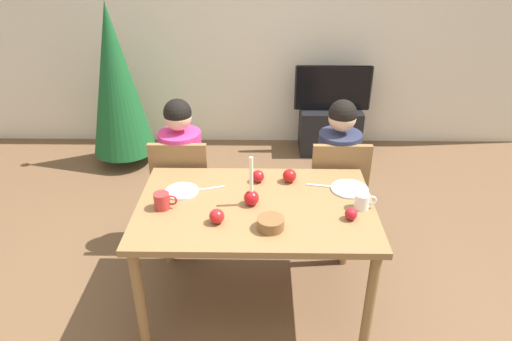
# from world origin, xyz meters

# --- Properties ---
(ground_plane) EXTENTS (7.68, 7.68, 0.00)m
(ground_plane) POSITION_xyz_m (0.00, 0.00, 0.00)
(ground_plane) COLOR brown
(back_wall) EXTENTS (6.40, 0.10, 2.60)m
(back_wall) POSITION_xyz_m (0.00, 2.60, 1.30)
(back_wall) COLOR beige
(back_wall) RESTS_ON ground
(dining_table) EXTENTS (1.40, 0.90, 0.75)m
(dining_table) POSITION_xyz_m (0.00, 0.00, 0.67)
(dining_table) COLOR olive
(dining_table) RESTS_ON ground
(chair_left) EXTENTS (0.40, 0.40, 0.90)m
(chair_left) POSITION_xyz_m (-0.54, 0.61, 0.51)
(chair_left) COLOR olive
(chair_left) RESTS_ON ground
(chair_right) EXTENTS (0.40, 0.40, 0.90)m
(chair_right) POSITION_xyz_m (0.58, 0.61, 0.51)
(chair_right) COLOR olive
(chair_right) RESTS_ON ground
(person_left_child) EXTENTS (0.30, 0.30, 1.17)m
(person_left_child) POSITION_xyz_m (-0.54, 0.64, 0.57)
(person_left_child) COLOR #33384C
(person_left_child) RESTS_ON ground
(person_right_child) EXTENTS (0.30, 0.30, 1.17)m
(person_right_child) POSITION_xyz_m (0.58, 0.64, 0.57)
(person_right_child) COLOR #33384C
(person_right_child) RESTS_ON ground
(tv_stand) EXTENTS (0.64, 0.40, 0.48)m
(tv_stand) POSITION_xyz_m (0.76, 2.30, 0.24)
(tv_stand) COLOR black
(tv_stand) RESTS_ON ground
(tv) EXTENTS (0.79, 0.05, 0.46)m
(tv) POSITION_xyz_m (0.76, 2.30, 0.71)
(tv) COLOR black
(tv) RESTS_ON tv_stand
(christmas_tree) EXTENTS (0.62, 0.62, 1.69)m
(christmas_tree) POSITION_xyz_m (-1.38, 1.99, 0.87)
(christmas_tree) COLOR brown
(christmas_tree) RESTS_ON ground
(candle_centerpiece) EXTENTS (0.09, 0.09, 0.31)m
(candle_centerpiece) POSITION_xyz_m (-0.02, 0.00, 0.82)
(candle_centerpiece) COLOR red
(candle_centerpiece) RESTS_ON dining_table
(plate_left) EXTENTS (0.21, 0.21, 0.01)m
(plate_left) POSITION_xyz_m (-0.46, 0.14, 0.76)
(plate_left) COLOR silver
(plate_left) RESTS_ON dining_table
(plate_right) EXTENTS (0.23, 0.23, 0.01)m
(plate_right) POSITION_xyz_m (0.58, 0.18, 0.76)
(plate_right) COLOR silver
(plate_right) RESTS_ON dining_table
(mug_left) EXTENTS (0.14, 0.09, 0.10)m
(mug_left) POSITION_xyz_m (-0.54, -0.05, 0.80)
(mug_left) COLOR #B72D2D
(mug_left) RESTS_ON dining_table
(mug_right) EXTENTS (0.13, 0.09, 0.09)m
(mug_right) POSITION_xyz_m (0.62, -0.03, 0.80)
(mug_right) COLOR white
(mug_right) RESTS_ON dining_table
(fork_left) EXTENTS (0.18, 0.07, 0.01)m
(fork_left) POSITION_xyz_m (-0.29, 0.17, 0.75)
(fork_left) COLOR silver
(fork_left) RESTS_ON dining_table
(fork_right) EXTENTS (0.18, 0.05, 0.01)m
(fork_right) POSITION_xyz_m (0.41, 0.22, 0.75)
(fork_right) COLOR silver
(fork_right) RESTS_ON dining_table
(bowl_walnuts) EXTENTS (0.15, 0.15, 0.06)m
(bowl_walnuts) POSITION_xyz_m (0.09, -0.24, 0.78)
(bowl_walnuts) COLOR brown
(bowl_walnuts) RESTS_ON dining_table
(apple_near_candle) EXTENTS (0.09, 0.09, 0.09)m
(apple_near_candle) POSITION_xyz_m (0.21, 0.27, 0.79)
(apple_near_candle) COLOR #AF1515
(apple_near_candle) RESTS_ON dining_table
(apple_by_left_plate) EXTENTS (0.08, 0.08, 0.08)m
(apple_by_left_plate) POSITION_xyz_m (-0.21, -0.19, 0.79)
(apple_by_left_plate) COLOR red
(apple_by_left_plate) RESTS_ON dining_table
(apple_by_right_mug) EXTENTS (0.08, 0.08, 0.08)m
(apple_by_right_mug) POSITION_xyz_m (0.01, 0.27, 0.79)
(apple_by_right_mug) COLOR #AC161C
(apple_by_right_mug) RESTS_ON dining_table
(apple_far_edge) EXTENTS (0.07, 0.07, 0.07)m
(apple_far_edge) POSITION_xyz_m (0.54, -0.15, 0.79)
(apple_far_edge) COLOR #AB1822
(apple_far_edge) RESTS_ON dining_table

